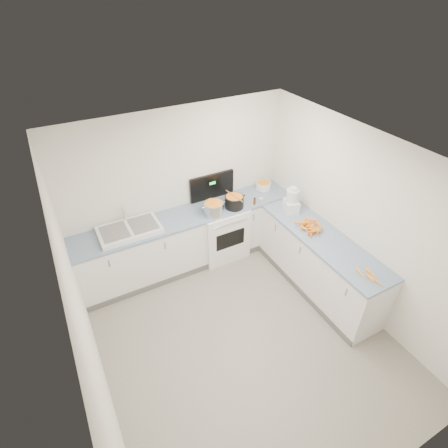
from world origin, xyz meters
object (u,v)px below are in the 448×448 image
sink (129,230)px  steel_pot (214,209)px  black_pot (234,202)px  extract_bottle (255,202)px  spice_jar (261,201)px  stove (221,229)px  mixing_bowl (263,186)px  food_processor (292,201)px

sink → steel_pot: sink is taller
steel_pot → black_pot: 0.37m
sink → extract_bottle: 1.96m
extract_bottle → spice_jar: size_ratio=1.29×
sink → stove: bearing=-0.6°
stove → mixing_bowl: stove is taller
food_processor → stove: bearing=144.7°
stove → black_pot: bearing=-35.5°
black_pot → extract_bottle: (0.32, -0.09, -0.04)m
stove → steel_pot: size_ratio=4.54×
stove → sink: bearing=179.4°
extract_bottle → steel_pot: bearing=175.0°
steel_pot → black_pot: steel_pot is taller
steel_pot → black_pot: bearing=3.9°
black_pot → sink: bearing=175.0°
stove → extract_bottle: (0.50, -0.21, 0.52)m
sink → mixing_bowl: 2.35m
steel_pot → food_processor: food_processor is taller
black_pot → mixing_bowl: 0.76m
sink → extract_bottle: bearing=-6.7°
sink → food_processor: size_ratio=2.10×
extract_bottle → food_processor: bearing=-46.9°
steel_pot → mixing_bowl: 1.13m
steel_pot → mixing_bowl: steel_pot is taller
mixing_bowl → steel_pot: bearing=-165.4°
mixing_bowl → extract_bottle: 0.52m
mixing_bowl → stove: bearing=-171.6°
mixing_bowl → food_processor: bearing=-90.2°
stove → food_processor: bearing=-35.3°
sink → black_pot: (1.63, -0.14, 0.05)m
black_pot → mixing_bowl: size_ratio=1.18×
stove → sink: stove is taller
black_pot → food_processor: bearing=-35.3°
steel_pot → spice_jar: (0.80, -0.08, -0.05)m
food_processor → mixing_bowl: bearing=89.8°
steel_pot → extract_bottle: (0.69, -0.06, -0.04)m
steel_pot → food_processor: size_ratio=0.73×
mixing_bowl → spice_jar: 0.47m
stove → extract_bottle: bearing=-23.0°
sink → steel_pot: bearing=-7.6°
sink → extract_bottle: sink is taller
extract_bottle → mixing_bowl: bearing=41.1°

